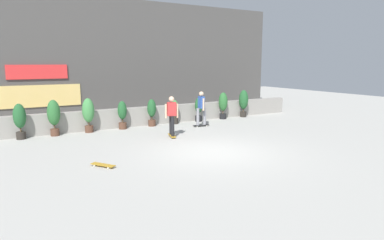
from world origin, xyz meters
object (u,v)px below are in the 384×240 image
potted_plant_0 (20,119)px  skater_far_right (172,115)px  potted_plant_1 (54,115)px  potted_plant_5 (175,111)px  potted_plant_3 (122,114)px  skateboard_near_camera (103,165)px  potted_plant_6 (199,108)px  potted_plant_4 (152,111)px  potted_plant_7 (223,104)px  potted_plant_2 (88,113)px  potted_plant_8 (244,101)px  skater_far_left (201,107)px

potted_plant_0 → skater_far_right: skater_far_right is taller
potted_plant_1 → potted_plant_5: potted_plant_1 is taller
potted_plant_3 → skater_far_right: size_ratio=0.77×
potted_plant_0 → skateboard_near_camera: size_ratio=1.86×
potted_plant_1 → potted_plant_6: 7.10m
potted_plant_1 → potted_plant_4: 4.44m
potted_plant_4 → potted_plant_7: 4.22m
potted_plant_1 → skateboard_near_camera: 5.42m
potted_plant_1 → skateboard_near_camera: potted_plant_1 is taller
potted_plant_7 → potted_plant_1: bearing=180.0°
potted_plant_2 → potted_plant_7: size_ratio=1.04×
potted_plant_4 → potted_plant_5: 1.25m
potted_plant_8 → skater_far_left: bearing=-160.2°
potted_plant_2 → potted_plant_4: bearing=0.0°
potted_plant_8 → potted_plant_4: bearing=180.0°
potted_plant_6 → potted_plant_3: bearing=-180.0°
potted_plant_3 → skateboard_near_camera: 5.88m
potted_plant_0 → skater_far_left: bearing=-9.6°
potted_plant_1 → potted_plant_7: size_ratio=1.05×
skateboard_near_camera → skater_far_right: bearing=36.1°
potted_plant_1 → skater_far_right: size_ratio=0.90×
potted_plant_3 → potted_plant_2: bearing=180.0°
potted_plant_6 → skateboard_near_camera: (-6.54, -5.33, -0.63)m
potted_plant_5 → potted_plant_0: bearing=-180.0°
skater_far_left → skateboard_near_camera: (-5.90, -4.02, -0.88)m
potted_plant_2 → potted_plant_5: potted_plant_2 is taller
potted_plant_3 → potted_plant_5: bearing=0.0°
potted_plant_2 → skateboard_near_camera: 5.46m
potted_plant_2 → potted_plant_5: bearing=0.0°
potted_plant_8 → skater_far_left: size_ratio=0.90×
skateboard_near_camera → potted_plant_8: bearing=29.3°
potted_plant_7 → skater_far_right: skater_far_right is taller
potted_plant_3 → potted_plant_4: size_ratio=0.99×
potted_plant_2 → potted_plant_3: potted_plant_2 is taller
potted_plant_1 → potted_plant_4: potted_plant_1 is taller
potted_plant_6 → skateboard_near_camera: 8.46m
potted_plant_7 → skateboard_near_camera: 9.72m
potted_plant_6 → skateboard_near_camera: bearing=-140.8°
skateboard_near_camera → potted_plant_3: bearing=65.7°
potted_plant_0 → potted_plant_5: size_ratio=1.19×
skater_far_right → potted_plant_6: bearing=42.6°
potted_plant_3 → skater_far_left: 3.73m
potted_plant_5 → skater_far_right: size_ratio=0.71×
potted_plant_0 → potted_plant_8: bearing=0.0°
potted_plant_6 → skater_far_left: (-0.64, -1.30, 0.25)m
potted_plant_1 → skater_far_right: skater_far_right is taller
potted_plant_6 → potted_plant_7: size_ratio=0.87×
potted_plant_0 → potted_plant_4: potted_plant_0 is taller
potted_plant_2 → skater_far_right: 3.85m
potted_plant_8 → skater_far_left: skater_far_left is taller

